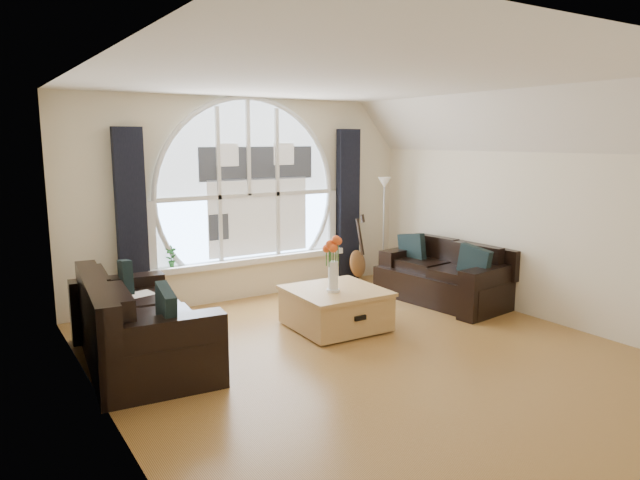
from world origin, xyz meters
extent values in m
cube|color=brown|center=(0.00, 0.00, 0.00)|extent=(5.00, 5.50, 0.01)
cube|color=silver|center=(0.00, 0.00, 2.70)|extent=(5.00, 5.50, 0.01)
cube|color=beige|center=(0.00, 2.75, 1.35)|extent=(5.00, 0.01, 2.70)
cube|color=beige|center=(-2.50, 0.00, 1.35)|extent=(0.01, 5.50, 2.70)
cube|color=beige|center=(2.50, 0.00, 1.35)|extent=(0.01, 5.50, 2.70)
cube|color=silver|center=(2.20, 0.00, 2.35)|extent=(0.92, 5.50, 0.72)
cube|color=silver|center=(0.00, 2.72, 1.62)|extent=(2.60, 0.06, 2.15)
cube|color=white|center=(0.00, 2.65, 0.51)|extent=(2.90, 0.22, 0.08)
cube|color=white|center=(0.00, 2.69, 1.62)|extent=(2.76, 0.08, 2.15)
cube|color=silver|center=(0.15, 2.71, 1.50)|extent=(1.70, 0.02, 1.50)
cube|color=black|center=(-1.60, 2.63, 1.15)|extent=(0.35, 0.12, 2.30)
cube|color=black|center=(1.60, 2.63, 1.15)|extent=(0.35, 0.12, 2.30)
cube|color=black|center=(-1.97, 1.06, 0.40)|extent=(1.17, 2.05, 0.87)
cube|color=black|center=(2.05, 1.04, 0.40)|extent=(1.09, 1.85, 0.78)
cube|color=#A87D45|center=(0.21, 0.90, 0.25)|extent=(1.05, 1.05, 0.50)
cube|color=silver|center=(-1.93, 1.29, 0.50)|extent=(0.67, 0.67, 0.10)
cube|color=white|center=(0.12, 0.82, 0.85)|extent=(0.24, 0.24, 0.70)
cube|color=#B2B2B2|center=(2.03, 2.30, 0.80)|extent=(0.24, 0.24, 1.60)
cube|color=brown|center=(1.67, 2.46, 0.53)|extent=(0.42, 0.34, 1.06)
imported|color=#1E6023|center=(-1.13, 2.65, 0.69)|extent=(0.17, 0.13, 0.27)
camera|label=1|loc=(-3.38, -4.40, 2.15)|focal=32.32mm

